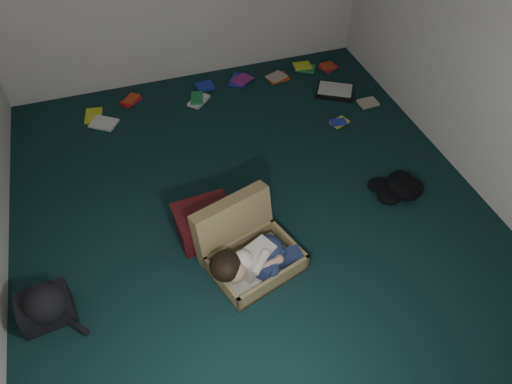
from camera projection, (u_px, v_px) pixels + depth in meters
floor at (251, 209)px, 4.35m from camera, size 4.50×4.50×0.00m
wall_right at (494, 35)px, 3.87m from camera, size 0.00×4.50×4.50m
suitcase at (246, 246)px, 3.87m from camera, size 0.83×0.82×0.49m
person at (254, 260)px, 3.73m from camera, size 0.74×0.38×0.30m
maroon_bin at (205, 224)px, 4.02m from camera, size 0.47×0.39×0.31m
backpack at (46, 307)px, 3.51m from camera, size 0.49×0.41×0.27m
clothing_pile at (396, 188)px, 4.44m from camera, size 0.42×0.35×0.13m
paper_tray at (335, 91)px, 5.57m from camera, size 0.50×0.47×0.06m
book_scatter at (245, 94)px, 5.56m from camera, size 3.06×1.34×0.02m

